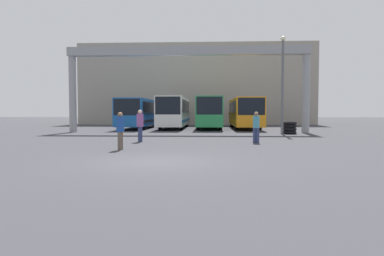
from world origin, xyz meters
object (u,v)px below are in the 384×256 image
bus_slot_3 (244,111)px  tire_stack (290,128)px  bus_slot_1 (175,111)px  bus_slot_2 (209,111)px  pedestrian_mid_right (256,126)px  pedestrian_mid_left (120,130)px  traffic_cone (121,130)px  lamp_post (283,81)px  pedestrian_far_center (140,125)px  bus_slot_0 (139,112)px

bus_slot_3 → tire_stack: size_ratio=11.30×
tire_stack → bus_slot_1: bearing=138.2°
bus_slot_2 → pedestrian_mid_right: bearing=-81.1°
pedestrian_mid_left → tire_stack: bearing=-35.8°
tire_stack → bus_slot_3: bearing=106.2°
pedestrian_mid_right → pedestrian_mid_left: (-6.53, -3.79, -0.01)m
bus_slot_3 → traffic_cone: bus_slot_3 is taller
traffic_cone → pedestrian_mid_right: bearing=-37.1°
bus_slot_3 → traffic_cone: 14.25m
pedestrian_mid_right → bus_slot_1: bearing=-52.5°
bus_slot_1 → traffic_cone: size_ratio=17.11×
pedestrian_mid_right → lamp_post: (2.93, 7.32, 3.13)m
pedestrian_far_center → traffic_cone: size_ratio=2.69×
pedestrian_mid_right → bus_slot_2: bearing=-64.0°
bus_slot_1 → lamp_post: bearing=-45.5°
bus_slot_0 → pedestrian_mid_right: (9.81, -15.96, -0.80)m
pedestrian_far_center → pedestrian_mid_left: 4.10m
bus_slot_2 → tire_stack: bearing=-54.0°
pedestrian_far_center → pedestrian_mid_right: 6.48m
pedestrian_mid_right → traffic_cone: bearing=-20.0°
bus_slot_2 → pedestrian_far_center: (-3.90, -16.05, -0.83)m
bus_slot_3 → lamp_post: (1.88, -9.38, 2.29)m
bus_slot_0 → tire_stack: bearing=-31.2°
traffic_cone → tire_stack: 13.03m
bus_slot_3 → pedestrian_mid_left: bus_slot_3 is taller
tire_stack → lamp_post: size_ratio=0.14×
pedestrian_far_center → bus_slot_0: bearing=161.6°
bus_slot_0 → pedestrian_mid_right: 18.75m
lamp_post → pedestrian_mid_right: bearing=-111.8°
pedestrian_far_center → pedestrian_mid_left: bearing=-31.2°
bus_slot_1 → pedestrian_mid_left: bearing=-90.9°
bus_slot_0 → bus_slot_2: (7.24, 0.40, 0.09)m
traffic_cone → tire_stack: bearing=3.3°
bus_slot_1 → pedestrian_mid_left: (-0.34, -20.41, -0.91)m
bus_slot_3 → pedestrian_far_center: bearing=-114.7°
pedestrian_mid_left → lamp_post: size_ratio=0.23×
bus_slot_0 → pedestrian_far_center: bearing=-78.0°
bus_slot_2 → bus_slot_3: 3.64m
bus_slot_0 → lamp_post: size_ratio=1.39×
bus_slot_0 → traffic_cone: 8.99m
bus_slot_3 → pedestrian_far_center: size_ratio=6.45×
bus_slot_2 → traffic_cone: bearing=-126.3°
bus_slot_3 → lamp_post: size_ratio=1.60×
bus_slot_0 → lamp_post: (12.74, -8.64, 2.33)m
bus_slot_0 → traffic_cone: size_ratio=15.17×
pedestrian_mid_left → lamp_post: bearing=-35.1°
bus_slot_1 → pedestrian_mid_right: size_ratio=6.76×
traffic_cone → bus_slot_2: bearing=53.7°
pedestrian_mid_right → bus_slot_3: bearing=-76.5°
bus_slot_1 → pedestrian_mid_right: bus_slot_1 is taller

